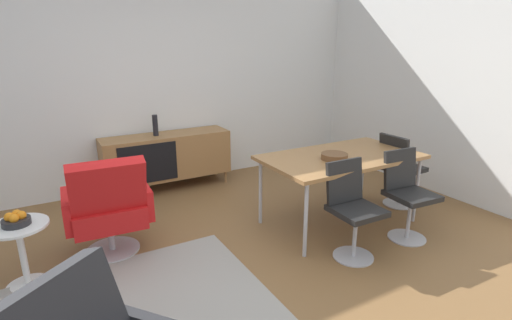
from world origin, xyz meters
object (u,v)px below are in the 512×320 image
(sideboard, at_px, (167,156))
(dining_chair_front_right, at_px, (407,191))
(vase_cobalt, at_px, (155,125))
(fruit_bowl, at_px, (16,220))
(dining_table, at_px, (341,159))
(side_table_round, at_px, (21,248))
(lounge_chair_red, at_px, (108,206))
(dining_chair_far_end, at_px, (399,167))
(dining_chair_front_left, at_px, (352,206))
(wooden_bowl_on_table, at_px, (334,156))

(sideboard, bearing_deg, dining_chair_front_right, -56.76)
(vase_cobalt, relative_size, dining_chair_front_right, 0.30)
(sideboard, relative_size, fruit_bowl, 8.00)
(dining_table, bearing_deg, side_table_round, 172.96)
(vase_cobalt, relative_size, lounge_chair_red, 0.28)
(vase_cobalt, xyz_separation_m, side_table_round, (-1.52, -1.52, -0.53))
(sideboard, bearing_deg, dining_chair_far_end, -41.39)
(side_table_round, bearing_deg, dining_chair_far_end, -5.42)
(vase_cobalt, distance_m, fruit_bowl, 2.17)
(dining_table, distance_m, dining_chair_front_left, 0.70)
(dining_table, bearing_deg, dining_chair_far_end, -0.13)
(wooden_bowl_on_table, xyz_separation_m, lounge_chair_red, (-2.04, 0.58, -0.30))
(dining_table, height_order, dining_chair_far_end, dining_chair_far_end)
(dining_table, relative_size, fruit_bowl, 8.00)
(dining_chair_front_left, height_order, lounge_chair_red, lounge_chair_red)
(vase_cobalt, height_order, side_table_round, vase_cobalt)
(dining_chair_front_right, bearing_deg, lounge_chair_red, 157.40)
(sideboard, distance_m, dining_chair_far_end, 2.84)
(sideboard, distance_m, lounge_chair_red, 1.67)
(vase_cobalt, height_order, wooden_bowl_on_table, vase_cobalt)
(dining_chair_far_end, xyz_separation_m, dining_chair_front_left, (-1.24, -0.56, 0.00))
(dining_chair_front_right, relative_size, lounge_chair_red, 0.90)
(vase_cobalt, relative_size, fruit_bowl, 1.30)
(dining_chair_front_right, distance_m, fruit_bowl, 3.36)
(dining_chair_far_end, relative_size, side_table_round, 1.65)
(vase_cobalt, xyz_separation_m, wooden_bowl_on_table, (1.21, -1.95, -0.08))
(lounge_chair_red, xyz_separation_m, side_table_round, (-0.68, -0.15, -0.15))
(wooden_bowl_on_table, distance_m, lounge_chair_red, 2.14)
(dining_table, relative_size, dining_chair_far_end, 1.87)
(sideboard, height_order, dining_table, dining_table)
(sideboard, xyz_separation_m, fruit_bowl, (-1.64, -1.52, 0.12))
(dining_table, height_order, dining_chair_front_left, dining_chair_front_left)
(dining_chair_far_end, relative_size, lounge_chair_red, 0.90)
(lounge_chair_red, distance_m, fruit_bowl, 0.70)
(dining_chair_front_left, height_order, side_table_round, dining_chair_front_left)
(sideboard, distance_m, dining_chair_front_right, 2.91)
(vase_cobalt, relative_size, wooden_bowl_on_table, 1.00)
(dining_chair_far_end, distance_m, fruit_bowl, 3.78)
(dining_table, bearing_deg, lounge_chair_red, 167.11)
(sideboard, height_order, dining_chair_front_right, dining_chair_front_right)
(dining_chair_far_end, distance_m, dining_chair_front_right, 0.77)
(wooden_bowl_on_table, bearing_deg, lounge_chair_red, 164.23)
(wooden_bowl_on_table, xyz_separation_m, dining_chair_front_left, (-0.19, -0.49, -0.30))
(dining_chair_far_end, bearing_deg, dining_chair_front_right, -133.81)
(sideboard, xyz_separation_m, side_table_round, (-1.64, -1.52, -0.12))
(dining_chair_front_right, bearing_deg, wooden_bowl_on_table, 136.41)
(wooden_bowl_on_table, distance_m, dining_chair_front_right, 0.77)
(dining_chair_front_left, xyz_separation_m, fruit_bowl, (-2.53, 0.91, 0.09))
(lounge_chair_red, height_order, side_table_round, lounge_chair_red)
(dining_chair_far_end, distance_m, lounge_chair_red, 3.13)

